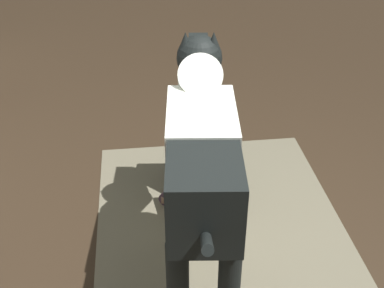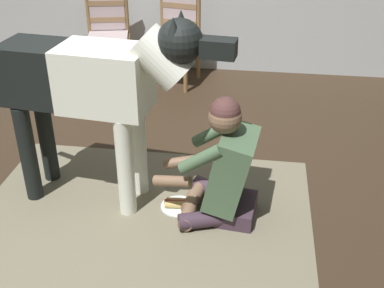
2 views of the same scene
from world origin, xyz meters
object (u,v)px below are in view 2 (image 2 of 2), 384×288
dining_chair_right_of_pair (176,32)px  large_dog (95,84)px  dining_chair_left_of_pair (108,29)px  hot_dog_on_plate (178,204)px  person_sitting_on_floor (223,170)px

dining_chair_right_of_pair → large_dog: size_ratio=0.57×
dining_chair_left_of_pair → dining_chair_right_of_pair: same height
dining_chair_left_of_pair → hot_dog_on_plate: dining_chair_left_of_pair is taller
dining_chair_left_of_pair → dining_chair_right_of_pair: size_ratio=1.00×
dining_chair_left_of_pair → large_dog: large_dog is taller
person_sitting_on_floor → hot_dog_on_plate: 0.46m
person_sitting_on_floor → large_dog: bearing=173.9°
person_sitting_on_floor → hot_dog_on_plate: size_ratio=3.50×
dining_chair_right_of_pair → person_sitting_on_floor: 2.48m
dining_chair_right_of_pair → hot_dog_on_plate: dining_chair_right_of_pair is taller
person_sitting_on_floor → large_dog: large_dog is taller
dining_chair_left_of_pair → person_sitting_on_floor: size_ratio=1.12×
dining_chair_right_of_pair → person_sitting_on_floor: size_ratio=1.12×
hot_dog_on_plate → large_dog: bearing=173.9°
dining_chair_right_of_pair → hot_dog_on_plate: size_ratio=3.93×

